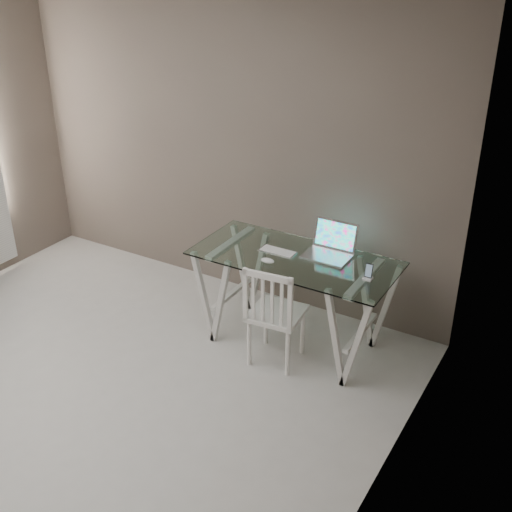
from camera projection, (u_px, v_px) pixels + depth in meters
The scene contains 6 objects.
desk at pixel (293, 300), 4.83m from camera, with size 1.50×0.70×0.75m.
chair at pixel (273, 312), 4.56m from camera, with size 0.41×0.41×0.81m.
laptop at pixel (330, 247), 4.69m from camera, with size 0.34×0.29×0.23m.
keyboard at pixel (278, 251), 4.75m from camera, with size 0.28×0.12×0.01m, color silver.
mouse at pixel (268, 261), 4.59m from camera, with size 0.10×0.06×0.03m, color silver.
phone_dock at pixel (368, 275), 4.36m from camera, with size 0.06×0.06×0.12m.
Camera 1 is at (2.80, -2.06, 2.86)m, focal length 45.00 mm.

